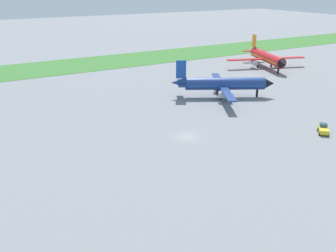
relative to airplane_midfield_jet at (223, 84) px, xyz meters
name	(u,v)px	position (x,y,z in m)	size (l,w,h in m)	color
ground_plane	(186,137)	(-24.36, -19.33, -3.76)	(600.00, 600.00, 0.00)	gray
grass_taxiway_strip	(72,66)	(-24.36, 62.85, -3.72)	(360.00, 28.00, 0.08)	#3D7533
airplane_midfield_jet	(223,84)	(0.00, 0.00, 0.00)	(26.94, 26.99, 10.45)	navy
airplane_parked_jet_far	(266,57)	(38.21, 22.87, 0.15)	(29.77, 29.51, 10.86)	red
pushback_tug_near_gate	(323,129)	(2.06, -32.31, -2.85)	(3.80, 3.84, 1.95)	yellow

